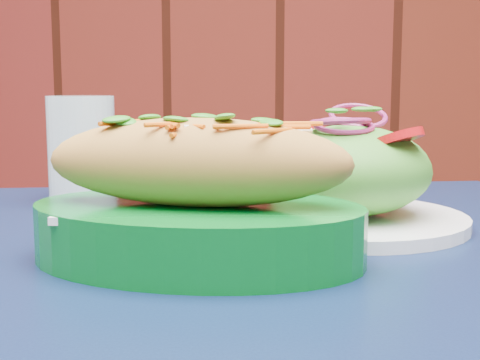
{
  "coord_description": "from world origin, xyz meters",
  "views": [
    {
      "loc": [
        -0.31,
        0.64,
        0.89
      ],
      "look_at": [
        -0.36,
        1.21,
        0.81
      ],
      "focal_mm": 50.0,
      "sensor_mm": 36.0,
      "label": 1
    }
  ],
  "objects": [
    {
      "name": "cafe_table",
      "position": [
        -0.36,
        1.18,
        0.66
      ],
      "size": [
        0.94,
        0.94,
        0.75
      ],
      "rotation": [
        0.0,
        0.0,
        0.2
      ],
      "color": "black",
      "rests_on": "ground"
    },
    {
      "name": "banh_mi_basket",
      "position": [
        -0.39,
        1.16,
        0.8
      ],
      "size": [
        0.29,
        0.2,
        0.12
      ],
      "rotation": [
        0.0,
        0.0,
        -0.1
      ],
      "color": "#025E1A",
      "rests_on": "cafe_table"
    },
    {
      "name": "salad_plate",
      "position": [
        -0.26,
        1.31,
        0.8
      ],
      "size": [
        0.24,
        0.24,
        0.12
      ],
      "rotation": [
        0.0,
        0.0,
        -0.27
      ],
      "color": "white",
      "rests_on": "cafe_table"
    },
    {
      "name": "water_glass",
      "position": [
        -0.57,
        1.41,
        0.81
      ],
      "size": [
        0.08,
        0.08,
        0.13
      ],
      "primitive_type": "cylinder",
      "color": "silver",
      "rests_on": "cafe_table"
    }
  ]
}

